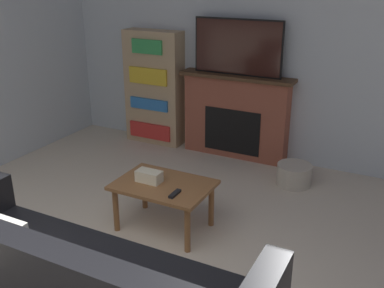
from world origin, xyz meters
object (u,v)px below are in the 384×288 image
tv (238,47)px  coffee_table (164,190)px  fireplace (236,116)px  storage_basket (294,175)px  bookshelf (154,88)px

tv → coffee_table: bearing=-87.5°
fireplace → storage_basket: size_ratio=3.72×
tv → storage_basket: (0.87, -0.45, -1.22)m
bookshelf → storage_basket: 2.14m
fireplace → bookshelf: 1.15m
fireplace → storage_basket: bearing=-28.2°
tv → storage_basket: 1.56m
coffee_table → storage_basket: 1.61m
storage_basket → tv: bearing=152.9°
storage_basket → coffee_table: bearing=-119.9°
fireplace → coffee_table: 1.86m
fireplace → storage_basket: fireplace is taller
fireplace → storage_basket: 1.07m
tv → fireplace: bearing=90.0°
coffee_table → storage_basket: bearing=60.1°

